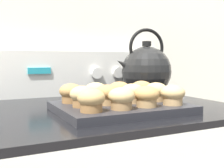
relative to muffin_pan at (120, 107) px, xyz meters
The scene contains 16 objects.
wall_back 0.56m from the muffin_pan, 87.73° to the left, with size 8.00×0.05×2.40m.
control_panel 0.42m from the muffin_pan, 87.13° to the left, with size 0.74×0.07×0.18m.
muffin_pan is the anchor object (origin of this frame).
muffin_r0_c0 0.15m from the muffin_pan, 146.82° to the right, with size 0.07×0.07×0.06m.
muffin_r0_c1 0.10m from the muffin_pan, 116.42° to the right, with size 0.07×0.07×0.06m.
muffin_r0_c2 0.09m from the muffin_pan, 64.15° to the right, with size 0.07×0.07×0.06m.
muffin_r0_c3 0.15m from the muffin_pan, 34.16° to the right, with size 0.07×0.07×0.06m.
muffin_r1_c0 0.12m from the muffin_pan, behind, with size 0.07×0.07×0.06m.
muffin_r1_c1 0.06m from the muffin_pan, behind, with size 0.07×0.07×0.06m.
muffin_r1_c2 0.05m from the muffin_pan, ahead, with size 0.07×0.07×0.06m.
muffin_r1_c3 0.13m from the muffin_pan, ahead, with size 0.07×0.07×0.06m.
muffin_r2_c0 0.15m from the muffin_pan, 147.06° to the left, with size 0.07×0.07×0.06m.
muffin_r2_c1 0.10m from the muffin_pan, 116.74° to the left, with size 0.07×0.07×0.06m.
muffin_r2_c2 0.10m from the muffin_pan, 64.46° to the left, with size 0.07×0.07×0.06m.
muffin_r2_c3 0.15m from the muffin_pan, 32.80° to the left, with size 0.07×0.07×0.06m.
tea_kettle 0.36m from the muffin_pan, 45.35° to the left, with size 0.24×0.20×0.27m.
Camera 1 is at (-0.39, -0.47, 1.03)m, focal length 45.00 mm.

